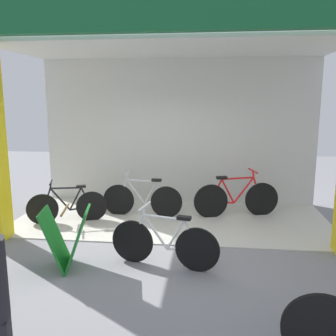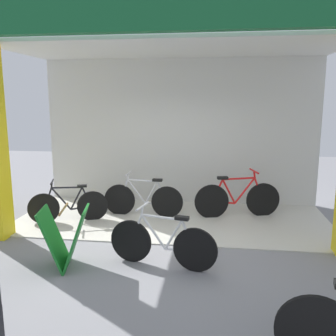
{
  "view_description": "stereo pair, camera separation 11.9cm",
  "coord_description": "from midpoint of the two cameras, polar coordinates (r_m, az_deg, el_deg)",
  "views": [
    {
      "loc": [
        0.7,
        -5.5,
        2.32
      ],
      "look_at": [
        0.0,
        0.65,
        1.15
      ],
      "focal_mm": 38.95,
      "sensor_mm": 36.0,
      "label": 1
    },
    {
      "loc": [
        0.82,
        -5.49,
        2.32
      ],
      "look_at": [
        0.0,
        0.65,
        1.15
      ],
      "focal_mm": 38.95,
      "sensor_mm": 36.0,
      "label": 2
    }
  ],
  "objects": [
    {
      "name": "bicycle_inside_0",
      "position": [
        7.22,
        -15.9,
        -5.75
      ],
      "size": [
        1.42,
        0.54,
        0.82
      ],
      "color": "black",
      "rests_on": "ground"
    },
    {
      "name": "shop_facade",
      "position": [
        6.92,
        0.19,
        9.68
      ],
      "size": [
        6.21,
        2.92,
        4.1
      ],
      "color": "beige",
      "rests_on": "ground"
    },
    {
      "name": "bicycle_inside_1",
      "position": [
        7.38,
        10.17,
        -4.71
      ],
      "size": [
        1.69,
        0.55,
        0.95
      ],
      "color": "black",
      "rests_on": "ground"
    },
    {
      "name": "ground_plane",
      "position": [
        6.01,
        -1.3,
        -12.0
      ],
      "size": [
        20.03,
        20.03,
        0.0
      ],
      "primitive_type": "plane",
      "color": "gray",
      "rests_on": "ground"
    },
    {
      "name": "sandwich_board_sign",
      "position": [
        5.31,
        -16.23,
        -10.58
      ],
      "size": [
        0.73,
        0.66,
        0.87
      ],
      "color": "#197226",
      "rests_on": "ground"
    },
    {
      "name": "bicycle_parked_0",
      "position": [
        5.19,
        -1.24,
        -11.65
      ],
      "size": [
        1.55,
        0.45,
        0.87
      ],
      "color": "black",
      "rests_on": "ground"
    },
    {
      "name": "bicycle_inside_2",
      "position": [
        7.33,
        -4.47,
        -4.9
      ],
      "size": [
        1.61,
        0.44,
        0.89
      ],
      "color": "black",
      "rests_on": "ground"
    }
  ]
}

